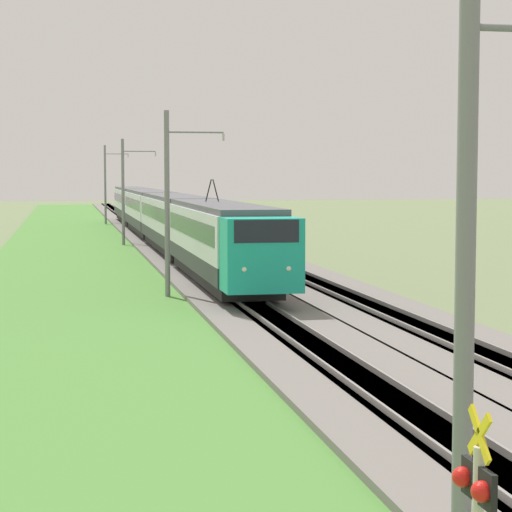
{
  "coord_description": "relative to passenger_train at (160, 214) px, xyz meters",
  "views": [
    {
      "loc": [
        -4.77,
        7.03,
        5.24
      ],
      "look_at": [
        31.74,
        0.0,
        2.21
      ],
      "focal_mm": 70.0,
      "sensor_mm": 36.0,
      "label": 1
    }
  ],
  "objects": [
    {
      "name": "catenary_mast_distant",
      "position": [
        30.98,
        2.72,
        1.95
      ],
      "size": [
        0.22,
        2.56,
        8.32
      ],
      "color": "slate",
      "rests_on": "ground"
    },
    {
      "name": "passenger_train",
      "position": [
        0.0,
        0.0,
        0.0
      ],
      "size": [
        78.88,
        2.96,
        5.03
      ],
      "rotation": [
        0.0,
        0.0,
        3.14
      ],
      "color": "#19A88E",
      "rests_on": "ground"
    },
    {
      "name": "grass_verge",
      "position": [
        -19.4,
        5.29,
        -2.29
      ],
      "size": [
        240.0,
        12.17,
        0.12
      ],
      "color": "#4C8438",
      "rests_on": "ground"
    },
    {
      "name": "ballast_main",
      "position": [
        -19.4,
        0.0,
        -2.2
      ],
      "size": [
        240.0,
        4.4,
        0.3
      ],
      "color": "slate",
      "rests_on": "ground"
    },
    {
      "name": "catenary_mast_mid",
      "position": [
        -32.39,
        2.72,
        1.75
      ],
      "size": [
        0.22,
        2.56,
        7.93
      ],
      "color": "slate",
      "rests_on": "ground"
    },
    {
      "name": "catenary_mast_far",
      "position": [
        -0.71,
        2.72,
        1.72
      ],
      "size": [
        0.22,
        2.56,
        7.86
      ],
      "color": "slate",
      "rests_on": "ground"
    },
    {
      "name": "catenary_mast_near",
      "position": [
        -64.08,
        2.72,
        1.64
      ],
      "size": [
        0.22,
        2.56,
        7.7
      ],
      "color": "slate",
      "rests_on": "ground"
    },
    {
      "name": "ballast_adjacent",
      "position": [
        -19.4,
        -4.29,
        -2.2
      ],
      "size": [
        240.0,
        4.4,
        0.3
      ],
      "color": "slate",
      "rests_on": "ground"
    },
    {
      "name": "track_main",
      "position": [
        -19.4,
        0.0,
        -2.19
      ],
      "size": [
        240.0,
        1.57,
        0.45
      ],
      "color": "#4C4238",
      "rests_on": "ground"
    },
    {
      "name": "track_adjacent",
      "position": [
        -19.4,
        -4.29,
        -2.19
      ],
      "size": [
        240.0,
        1.57,
        0.45
      ],
      "color": "#4C4238",
      "rests_on": "ground"
    }
  ]
}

